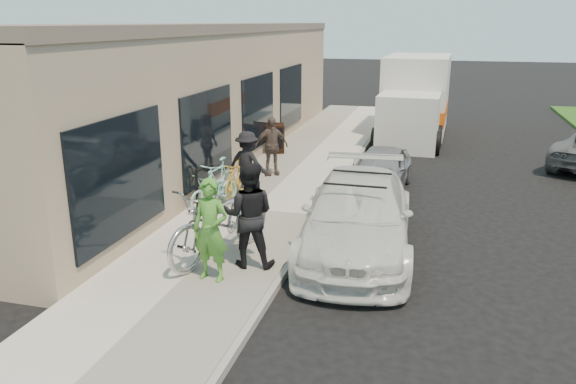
# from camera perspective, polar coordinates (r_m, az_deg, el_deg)

# --- Properties ---
(ground) EXTENTS (120.00, 120.00, 0.00)m
(ground) POSITION_cam_1_polar(r_m,az_deg,el_deg) (9.80, 2.10, -9.01)
(ground) COLOR black
(ground) RESTS_ON ground
(sidewalk) EXTENTS (3.00, 34.00, 0.15)m
(sidewalk) POSITION_cam_1_polar(r_m,az_deg,el_deg) (12.95, -3.52, -2.07)
(sidewalk) COLOR beige
(sidewalk) RESTS_ON ground
(curb) EXTENTS (0.12, 34.00, 0.13)m
(curb) POSITION_cam_1_polar(r_m,az_deg,el_deg) (12.57, 3.20, -2.71)
(curb) COLOR gray
(curb) RESTS_ON ground
(storefront) EXTENTS (3.60, 20.00, 4.22)m
(storefront) POSITION_cam_1_polar(r_m,az_deg,el_deg) (18.20, -8.42, 9.94)
(storefront) COLOR tan
(storefront) RESTS_ON ground
(bike_rack) EXTENTS (0.19, 0.68, 0.97)m
(bike_rack) POSITION_cam_1_polar(r_m,az_deg,el_deg) (13.01, -8.46, 0.93)
(bike_rack) COLOR black
(bike_rack) RESTS_ON sidewalk
(sandwich_board) EXTENTS (0.75, 0.76, 0.97)m
(sandwich_board) POSITION_cam_1_polar(r_m,az_deg,el_deg) (18.27, -1.32, 5.45)
(sandwich_board) COLOR black
(sandwich_board) RESTS_ON sidewalk
(sedan_white) EXTENTS (2.42, 5.13, 1.49)m
(sedan_white) POSITION_cam_1_polar(r_m,az_deg,el_deg) (10.83, 7.09, -2.39)
(sedan_white) COLOR silver
(sedan_white) RESTS_ON ground
(sedan_silver) EXTENTS (1.54, 3.43, 1.14)m
(sedan_silver) POSITION_cam_1_polar(r_m,az_deg,el_deg) (14.87, 9.44, 2.25)
(sedan_silver) COLOR gray
(sedan_silver) RESTS_ON ground
(moving_truck) EXTENTS (2.51, 6.25, 3.03)m
(moving_truck) POSITION_cam_1_polar(r_m,az_deg,el_deg) (22.24, 12.76, 8.93)
(moving_truck) COLOR silver
(moving_truck) RESTS_ON ground
(tandem_bike) EXTENTS (1.74, 2.78, 1.38)m
(tandem_bike) POSITION_cam_1_polar(r_m,az_deg,el_deg) (10.17, -6.79, -3.00)
(tandem_bike) COLOR #B5B5B8
(tandem_bike) RESTS_ON sidewalk
(woman_rider) EXTENTS (0.68, 0.48, 1.74)m
(woman_rider) POSITION_cam_1_polar(r_m,az_deg,el_deg) (9.27, -7.87, -3.84)
(woman_rider) COLOR #488C2E
(woman_rider) RESTS_ON sidewalk
(man_standing) EXTENTS (1.01, 0.84, 1.87)m
(man_standing) POSITION_cam_1_polar(r_m,az_deg,el_deg) (9.72, -4.01, -2.31)
(man_standing) COLOR black
(man_standing) RESTS_ON sidewalk
(cruiser_bike_a) EXTENTS (0.61, 1.81, 1.07)m
(cruiser_bike_a) POSITION_cam_1_polar(r_m,az_deg,el_deg) (13.21, -7.13, 1.00)
(cruiser_bike_a) COLOR #83C3BA
(cruiser_bike_a) RESTS_ON sidewalk
(cruiser_bike_b) EXTENTS (1.04, 1.66, 0.82)m
(cruiser_bike_b) POSITION_cam_1_polar(r_m,az_deg,el_deg) (13.05, -7.48, 0.21)
(cruiser_bike_b) COLOR #83C3BA
(cruiser_bike_b) RESTS_ON sidewalk
(cruiser_bike_c) EXTENTS (0.44, 1.51, 0.91)m
(cruiser_bike_c) POSITION_cam_1_polar(r_m,az_deg,el_deg) (13.76, -5.28, 1.35)
(cruiser_bike_c) COLOR gold
(cruiser_bike_c) RESTS_ON sidewalk
(bystander_a) EXTENTS (1.11, 0.76, 1.59)m
(bystander_a) POSITION_cam_1_polar(r_m,az_deg,el_deg) (13.85, -4.17, 2.94)
(bystander_a) COLOR black
(bystander_a) RESTS_ON sidewalk
(bystander_b) EXTENTS (1.02, 0.85, 1.63)m
(bystander_b) POSITION_cam_1_polar(r_m,az_deg,el_deg) (15.65, -1.71, 4.68)
(bystander_b) COLOR brown
(bystander_b) RESTS_ON sidewalk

